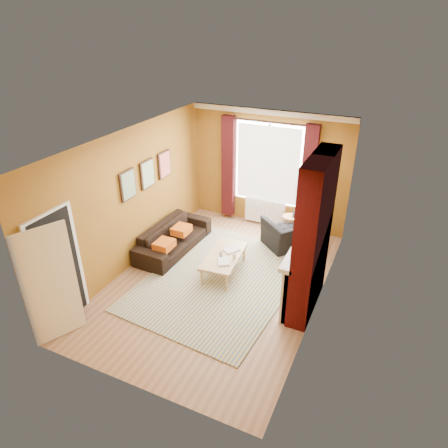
% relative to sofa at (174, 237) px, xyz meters
% --- Properties ---
extents(ground, '(5.50, 5.50, 0.00)m').
position_rel_sofa_xyz_m(ground, '(1.42, -0.68, -0.30)').
color(ground, brown).
rests_on(ground, ground).
extents(room_walls, '(3.82, 5.54, 2.83)m').
position_rel_sofa_xyz_m(room_walls, '(2.06, -0.40, 1.09)').
color(room_walls, '#8E5E1B').
rests_on(room_walls, ground).
extents(striped_rug, '(2.92, 3.85, 0.02)m').
position_rel_sofa_xyz_m(striped_rug, '(1.44, -0.62, -0.29)').
color(striped_rug, '#34638F').
rests_on(striped_rug, ground).
extents(sofa, '(0.87, 2.07, 0.60)m').
position_rel_sofa_xyz_m(sofa, '(0.00, 0.00, 0.00)').
color(sofa, black).
rests_on(sofa, ground).
extents(armchair, '(1.36, 1.37, 0.67)m').
position_rel_sofa_xyz_m(armchair, '(2.28, 1.19, 0.04)').
color(armchair, black).
rests_on(armchair, ground).
extents(coffee_table, '(0.74, 1.30, 0.42)m').
position_rel_sofa_xyz_m(coffee_table, '(1.39, -0.36, 0.08)').
color(coffee_table, tan).
rests_on(coffee_table, ground).
extents(wicker_stool, '(0.50, 0.50, 0.48)m').
position_rel_sofa_xyz_m(wicker_stool, '(2.15, 1.72, -0.06)').
color(wicker_stool, '#9B6E43').
rests_on(wicker_stool, ground).
extents(floor_lamp, '(0.31, 0.31, 1.63)m').
position_rel_sofa_xyz_m(floor_lamp, '(2.97, 1.53, 0.99)').
color(floor_lamp, black).
rests_on(floor_lamp, ground).
extents(book_a, '(0.34, 0.37, 0.03)m').
position_rel_sofa_xyz_m(book_a, '(1.39, -0.66, 0.13)').
color(book_a, '#999999').
rests_on(book_a, coffee_table).
extents(book_b, '(0.35, 0.38, 0.02)m').
position_rel_sofa_xyz_m(book_b, '(1.35, -0.07, 0.13)').
color(book_b, '#999999').
rests_on(book_b, coffee_table).
extents(mug, '(0.09, 0.09, 0.09)m').
position_rel_sofa_xyz_m(mug, '(1.62, -0.38, 0.16)').
color(mug, '#999999').
rests_on(mug, coffee_table).
extents(tv_remote, '(0.12, 0.17, 0.02)m').
position_rel_sofa_xyz_m(tv_remote, '(1.33, -0.39, 0.13)').
color(tv_remote, '#262629').
rests_on(tv_remote, coffee_table).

